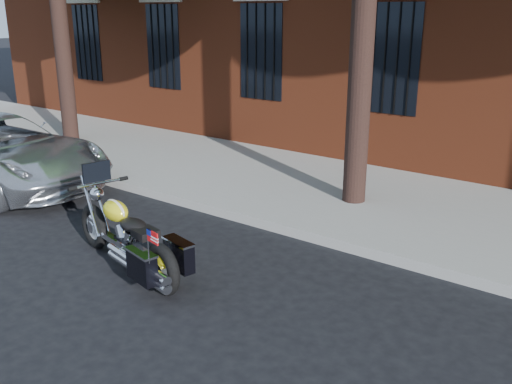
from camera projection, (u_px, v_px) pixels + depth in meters
The scene contains 4 objects.
ground at pixel (209, 261), 7.28m from camera, with size 120.00×120.00×0.00m, color black.
curb at pixel (273, 225), 8.30m from camera, with size 40.00×0.16×0.15m, color gray.
sidewalk at pixel (337, 193), 9.72m from camera, with size 40.00×3.60×0.15m, color gray.
motorcycle at pixel (129, 241), 6.83m from camera, with size 2.35×1.03×1.23m.
Camera 1 is at (4.55, -4.92, 3.05)m, focal length 40.00 mm.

